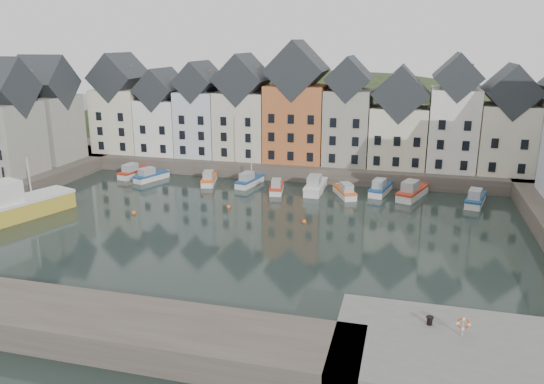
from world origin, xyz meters
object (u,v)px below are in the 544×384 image
(large_vessel, at_px, (8,206))
(life_ring_post, at_px, (463,324))
(boat_a, at_px, (133,172))
(boat_d, at_px, (249,181))
(mooring_bollard, at_px, (430,320))

(large_vessel, bearing_deg, life_ring_post, -0.40)
(boat_a, distance_m, life_ring_post, 57.94)
(large_vessel, height_order, life_ring_post, large_vessel)
(boat_a, relative_size, large_vessel, 0.43)
(boat_d, height_order, large_vessel, boat_d)
(large_vessel, height_order, mooring_bollard, large_vessel)
(boat_a, xyz_separation_m, boat_d, (18.26, -0.46, 0.04))
(boat_d, bearing_deg, boat_a, -170.69)
(boat_a, height_order, large_vessel, large_vessel)
(boat_a, relative_size, life_ring_post, 4.71)
(large_vessel, distance_m, life_ring_post, 49.83)
(boat_d, bearing_deg, mooring_bollard, -46.56)
(mooring_bollard, height_order, life_ring_post, life_ring_post)
(large_vessel, bearing_deg, boat_a, 99.61)
(boat_d, distance_m, large_vessel, 30.47)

